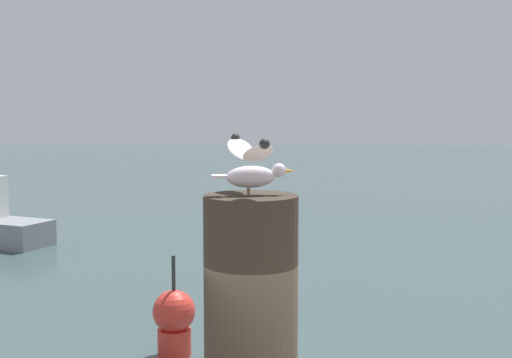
# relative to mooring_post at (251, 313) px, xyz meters

# --- Properties ---
(mooring_post) EXTENTS (0.44, 0.44, 1.10)m
(mooring_post) POSITION_rel_mooring_post_xyz_m (0.00, 0.00, 0.00)
(mooring_post) COLOR #382D23
(mooring_post) RESTS_ON harbor_quay
(seagull) EXTENTS (0.39, 0.65, 0.27)m
(seagull) POSITION_rel_mooring_post_xyz_m (0.00, 0.00, 0.69)
(seagull) COLOR tan
(seagull) RESTS_ON mooring_post
(channel_buoy) EXTENTS (0.56, 0.56, 1.33)m
(channel_buoy) POSITION_rel_mooring_post_xyz_m (-1.59, 5.61, -1.79)
(channel_buoy) COLOR red
(channel_buoy) RESTS_ON ground_plane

